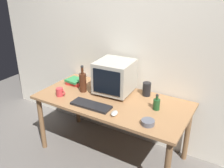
{
  "coord_description": "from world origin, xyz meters",
  "views": [
    {
      "loc": [
        1.19,
        -1.98,
        1.9
      ],
      "look_at": [
        0.0,
        0.0,
        0.88
      ],
      "focal_mm": 39.23,
      "sensor_mm": 36.0,
      "label": 1
    }
  ],
  "objects": [
    {
      "name": "ground_plane",
      "position": [
        0.0,
        0.0,
        0.0
      ],
      "size": [
        6.0,
        6.0,
        0.0
      ],
      "primitive_type": "plane",
      "color": "slate"
    },
    {
      "name": "back_wall",
      "position": [
        0.0,
        0.45,
        1.25
      ],
      "size": [
        4.0,
        0.08,
        2.5
      ],
      "primitive_type": "cube",
      "color": "silver",
      "rests_on": "ground"
    },
    {
      "name": "desk",
      "position": [
        0.0,
        0.0,
        0.62
      ],
      "size": [
        1.63,
        0.78,
        0.7
      ],
      "color": "#9E7047",
      "rests_on": "ground"
    },
    {
      "name": "crt_monitor",
      "position": [
        -0.06,
        0.16,
        0.89
      ],
      "size": [
        0.41,
        0.41,
        0.37
      ],
      "color": "#B2AD9E",
      "rests_on": "desk"
    },
    {
      "name": "keyboard",
      "position": [
        -0.11,
        -0.23,
        0.71
      ],
      "size": [
        0.42,
        0.16,
        0.02
      ],
      "primitive_type": "cube",
      "rotation": [
        0.0,
        0.0,
        0.03
      ],
      "color": "black",
      "rests_on": "desk"
    },
    {
      "name": "computer_mouse",
      "position": [
        0.18,
        -0.26,
        0.72
      ],
      "size": [
        0.08,
        0.11,
        0.04
      ],
      "primitive_type": "ellipsoid",
      "rotation": [
        0.0,
        0.0,
        0.19
      ],
      "color": "beige",
      "rests_on": "desk"
    },
    {
      "name": "bottle_tall",
      "position": [
        -0.39,
        0.01,
        0.82
      ],
      "size": [
        0.08,
        0.08,
        0.31
      ],
      "color": "#472314",
      "rests_on": "desk"
    },
    {
      "name": "bottle_short",
      "position": [
        0.48,
        0.04,
        0.76
      ],
      "size": [
        0.07,
        0.07,
        0.17
      ],
      "color": "#1E4C23",
      "rests_on": "desk"
    },
    {
      "name": "book_stack",
      "position": [
        -0.59,
        0.12,
        0.73
      ],
      "size": [
        0.21,
        0.19,
        0.06
      ],
      "color": "red",
      "rests_on": "desk"
    },
    {
      "name": "mug",
      "position": [
        -0.53,
        -0.22,
        0.75
      ],
      "size": [
        0.12,
        0.08,
        0.09
      ],
      "color": "#CC383D",
      "rests_on": "desk"
    },
    {
      "name": "cd_spindle",
      "position": [
        0.52,
        -0.25,
        0.72
      ],
      "size": [
        0.12,
        0.12,
        0.04
      ],
      "primitive_type": "cylinder",
      "color": "#595B66",
      "rests_on": "desk"
    },
    {
      "name": "metal_canister",
      "position": [
        0.27,
        0.28,
        0.78
      ],
      "size": [
        0.09,
        0.09,
        0.15
      ],
      "primitive_type": "cylinder",
      "color": "black",
      "rests_on": "desk"
    }
  ]
}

